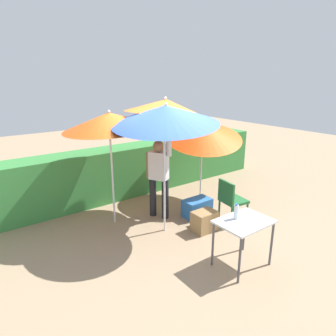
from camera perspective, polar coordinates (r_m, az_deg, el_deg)
The scene contains 12 objects.
ground_plane at distance 5.96m, azimuth 1.74°, elevation -10.86°, with size 24.00×24.00×0.00m, color #9E8466.
hedge_row at distance 7.33m, azimuth -8.19°, elevation -0.52°, with size 8.00×0.70×1.19m, color #38843D.
umbrella_rainbow at distance 6.71m, azimuth 6.87°, elevation 6.81°, with size 1.78×1.73×2.07m.
umbrella_orange at distance 5.56m, azimuth -11.07°, elevation 8.76°, with size 1.71×1.70×2.22m.
umbrella_yellow at distance 5.86m, azimuth -0.38°, elevation 11.54°, with size 1.62×1.60×2.46m.
umbrella_navy at distance 5.12m, azimuth -0.55°, elevation 10.07°, with size 1.88×1.87×2.48m.
person_vendor at distance 5.97m, azimuth -1.76°, elevation -1.05°, with size 0.37×0.53×1.88m.
chair_plastic at distance 5.97m, azimuth 11.84°, elevation -5.77°, with size 0.50×0.50×0.89m.
cooler_box at distance 6.29m, azimuth 5.55°, elevation -7.49°, with size 0.58×0.35×0.37m, color #2D6BB7.
crate_cardboard at distance 5.74m, azimuth 6.90°, elevation -9.98°, with size 0.44×0.32×0.39m, color #9E7A4C.
folding_table at distance 4.67m, azimuth 14.16°, elevation -10.67°, with size 0.80×0.60×0.75m.
bottle_water at distance 4.61m, azimuth 12.79°, elevation -8.09°, with size 0.07×0.07×0.24m.
Camera 1 is at (-3.26, -4.13, 2.79)m, focal length 32.12 mm.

